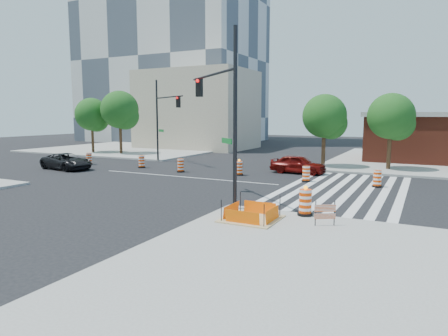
{
  "coord_description": "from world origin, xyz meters",
  "views": [
    {
      "loc": [
        15.17,
        -23.52,
        4.34
      ],
      "look_at": [
        5.11,
        -3.81,
        1.4
      ],
      "focal_mm": 32.0,
      "sensor_mm": 36.0,
      "label": 1
    }
  ],
  "objects_px": {
    "red_coupe": "(298,164)",
    "signal_pole_nw": "(163,113)",
    "dark_suv": "(66,161)",
    "signal_pole_se": "(221,103)"
  },
  "relations": [
    {
      "from": "red_coupe",
      "to": "signal_pole_nw",
      "type": "height_order",
      "value": "signal_pole_nw"
    },
    {
      "from": "dark_suv",
      "to": "signal_pole_nw",
      "type": "distance_m",
      "value": 9.27
    },
    {
      "from": "dark_suv",
      "to": "signal_pole_se",
      "type": "relative_size",
      "value": 0.58
    },
    {
      "from": "signal_pole_se",
      "to": "signal_pole_nw",
      "type": "bearing_deg",
      "value": -3.92
    },
    {
      "from": "signal_pole_se",
      "to": "red_coupe",
      "type": "bearing_deg",
      "value": -50.01
    },
    {
      "from": "red_coupe",
      "to": "signal_pole_se",
      "type": "height_order",
      "value": "signal_pole_se"
    },
    {
      "from": "dark_suv",
      "to": "red_coupe",
      "type": "bearing_deg",
      "value": -61.85
    },
    {
      "from": "red_coupe",
      "to": "dark_suv",
      "type": "distance_m",
      "value": 18.36
    },
    {
      "from": "red_coupe",
      "to": "dark_suv",
      "type": "relative_size",
      "value": 0.88
    },
    {
      "from": "dark_suv",
      "to": "signal_pole_se",
      "type": "xyz_separation_m",
      "value": [
        16.92,
        -5.53,
        4.25
      ]
    }
  ]
}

